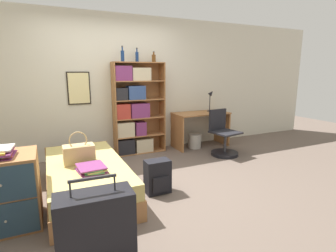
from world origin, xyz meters
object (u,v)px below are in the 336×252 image
bottle_green (122,56)px  handbag (79,154)px  desk (201,123)px  desk_chair (223,141)px  suitcase (96,234)px  dresser (7,191)px  bottle_clear (154,58)px  bottle_brown (137,57)px  waste_bin (195,141)px  book_stack_on_bed (92,168)px  backpack (158,177)px  desk_lamp (211,97)px  bookcase (134,111)px  bed (86,177)px

bottle_green → handbag: bearing=-125.9°
desk → desk_chair: bearing=-82.7°
suitcase → dresser: suitcase is taller
handbag → bottle_clear: size_ratio=2.07×
bottle_brown → waste_bin: (1.14, -0.24, -1.69)m
suitcase → dresser: (-0.69, 1.05, 0.04)m
waste_bin → bottle_clear: bearing=165.7°
book_stack_on_bed → handbag: bearing=105.1°
handbag → desk: bearing=25.9°
backpack → desk_lamp: bearing=41.1°
handbag → suitcase: (-0.06, -1.49, -0.21)m
bookcase → waste_bin: size_ratio=5.94×
bed → waste_bin: bed is taller
bed → bottle_green: bottle_green is taller
bottle_green → desk_chair: bearing=-24.7°
dresser → desk: dresser is taller
handbag → desk: handbag is taller
suitcase → desk_lamp: (2.93, 2.81, 0.70)m
bottle_brown → backpack: bottle_brown is taller
handbag → desk_lamp: size_ratio=0.89×
backpack → book_stack_on_bed: bearing=178.1°
book_stack_on_bed → bottle_green: (0.89, 1.71, 1.38)m
book_stack_on_bed → desk_chair: size_ratio=0.46×
desk_chair → waste_bin: 0.68m
desk → waste_bin: (-0.17, -0.06, -0.36)m
waste_bin → desk_chair: bearing=-67.4°
desk_lamp → waste_bin: bearing=-164.1°
suitcase → desk: suitcase is taller
bottle_green → desk_lamp: size_ratio=0.59×
bookcase → desk_chair: 1.80m
suitcase → dresser: 1.26m
dresser → bookcase: size_ratio=0.43×
handbag → desk: 2.87m
book_stack_on_bed → dresser: bearing=-174.8°
bottle_clear → waste_bin: bearing=-14.3°
book_stack_on_bed → desk_lamp: (2.77, 1.68, 0.58)m
bottle_green → desk: bearing=-3.6°
bottle_clear → waste_bin: size_ratio=0.68×
desk → waste_bin: 0.40m
bed → bottle_brown: bearing=49.7°
book_stack_on_bed → bookcase: bookcase is taller
desk → suitcase: bearing=-134.0°
bottle_green → bottle_brown: bearing=14.5°
book_stack_on_bed → bottle_clear: size_ratio=1.98×
suitcase → bookcase: (1.23, 2.87, 0.49)m
bottle_green → desk_lamp: (1.89, -0.03, -0.80)m
bookcase → desk: (1.41, -0.14, -0.33)m
waste_bin → bottle_green: bearing=173.6°
handbag → bottle_green: 2.12m
book_stack_on_bed → bottle_brown: 2.55m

